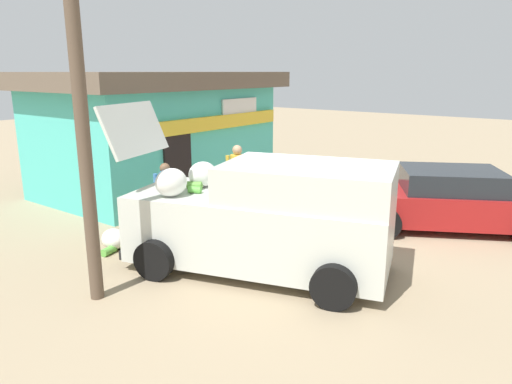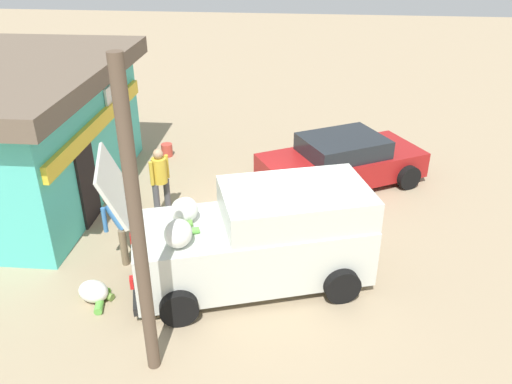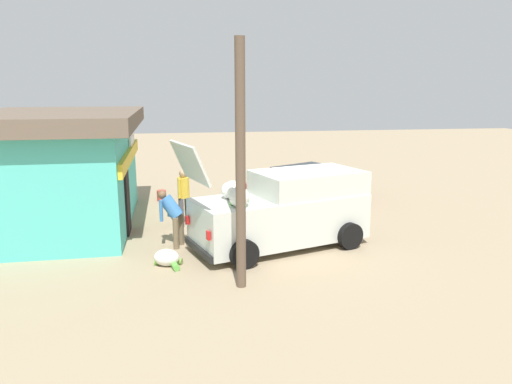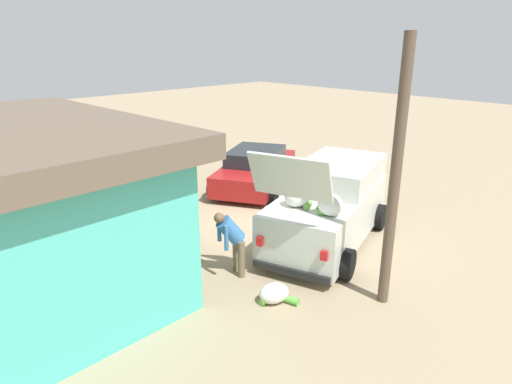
{
  "view_description": "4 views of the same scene",
  "coord_description": "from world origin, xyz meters",
  "px_view_note": "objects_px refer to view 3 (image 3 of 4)",
  "views": [
    {
      "loc": [
        -8.13,
        -4.9,
        3.36
      ],
      "look_at": [
        -0.8,
        0.73,
        1.01
      ],
      "focal_mm": 33.35,
      "sensor_mm": 36.0,
      "label": 1
    },
    {
      "loc": [
        -10.13,
        -1.14,
        6.31
      ],
      "look_at": [
        -0.48,
        -0.16,
        1.15
      ],
      "focal_mm": 36.31,
      "sensor_mm": 36.0,
      "label": 2
    },
    {
      "loc": [
        -13.51,
        2.26,
        4.03
      ],
      "look_at": [
        0.42,
        0.01,
        0.93
      ],
      "focal_mm": 33.6,
      "sensor_mm": 36.0,
      "label": 3
    },
    {
      "loc": [
        -8.01,
        8.15,
        4.84
      ],
      "look_at": [
        0.34,
        -0.06,
        0.81
      ],
      "focal_mm": 31.5,
      "sensor_mm": 36.0,
      "label": 4
    }
  ],
  "objects_px": {
    "parked_sedan": "(307,186)",
    "storefront_bar": "(60,168)",
    "delivery_van": "(285,209)",
    "vendor_standing": "(184,193)",
    "unloaded_banana_pile": "(167,258)",
    "paint_bucket": "(162,195)",
    "customer_bending": "(172,213)"
  },
  "relations": [
    {
      "from": "parked_sedan",
      "to": "customer_bending",
      "type": "xyz_separation_m",
      "value": [
        -3.97,
        4.61,
        0.25
      ]
    },
    {
      "from": "unloaded_banana_pile",
      "to": "delivery_van",
      "type": "bearing_deg",
      "value": -72.11
    },
    {
      "from": "storefront_bar",
      "to": "vendor_standing",
      "type": "xyz_separation_m",
      "value": [
        -0.65,
        -3.53,
        -0.75
      ]
    },
    {
      "from": "delivery_van",
      "to": "unloaded_banana_pile",
      "type": "xyz_separation_m",
      "value": [
        -0.96,
        2.97,
        -0.8
      ]
    },
    {
      "from": "storefront_bar",
      "to": "unloaded_banana_pile",
      "type": "xyz_separation_m",
      "value": [
        -3.87,
        -3.09,
        -1.56
      ]
    },
    {
      "from": "parked_sedan",
      "to": "storefront_bar",
      "type": "bearing_deg",
      "value": 100.65
    },
    {
      "from": "storefront_bar",
      "to": "unloaded_banana_pile",
      "type": "height_order",
      "value": "storefront_bar"
    },
    {
      "from": "storefront_bar",
      "to": "paint_bucket",
      "type": "height_order",
      "value": "storefront_bar"
    },
    {
      "from": "vendor_standing",
      "to": "paint_bucket",
      "type": "height_order",
      "value": "vendor_standing"
    },
    {
      "from": "parked_sedan",
      "to": "unloaded_banana_pile",
      "type": "distance_m",
      "value": 7.16
    },
    {
      "from": "parked_sedan",
      "to": "vendor_standing",
      "type": "relative_size",
      "value": 2.73
    },
    {
      "from": "storefront_bar",
      "to": "customer_bending",
      "type": "distance_m",
      "value": 4.16
    },
    {
      "from": "storefront_bar",
      "to": "vendor_standing",
      "type": "height_order",
      "value": "storefront_bar"
    },
    {
      "from": "parked_sedan",
      "to": "paint_bucket",
      "type": "height_order",
      "value": "parked_sedan"
    },
    {
      "from": "vendor_standing",
      "to": "paint_bucket",
      "type": "xyz_separation_m",
      "value": [
        3.37,
        0.77,
        -0.79
      ]
    },
    {
      "from": "storefront_bar",
      "to": "customer_bending",
      "type": "relative_size",
      "value": 4.77
    },
    {
      "from": "storefront_bar",
      "to": "parked_sedan",
      "type": "bearing_deg",
      "value": -79.35
    },
    {
      "from": "parked_sedan",
      "to": "unloaded_banana_pile",
      "type": "height_order",
      "value": "parked_sedan"
    },
    {
      "from": "vendor_standing",
      "to": "customer_bending",
      "type": "distance_m",
      "value": 1.88
    },
    {
      "from": "unloaded_banana_pile",
      "to": "paint_bucket",
      "type": "distance_m",
      "value": 6.61
    },
    {
      "from": "unloaded_banana_pile",
      "to": "parked_sedan",
      "type": "bearing_deg",
      "value": -41.56
    },
    {
      "from": "parked_sedan",
      "to": "customer_bending",
      "type": "distance_m",
      "value": 6.09
    },
    {
      "from": "delivery_van",
      "to": "vendor_standing",
      "type": "bearing_deg",
      "value": 48.07
    },
    {
      "from": "delivery_van",
      "to": "vendor_standing",
      "type": "height_order",
      "value": "delivery_van"
    },
    {
      "from": "delivery_van",
      "to": "storefront_bar",
      "type": "bearing_deg",
      "value": 64.32
    },
    {
      "from": "vendor_standing",
      "to": "paint_bucket",
      "type": "relative_size",
      "value": 4.5
    },
    {
      "from": "unloaded_banana_pile",
      "to": "paint_bucket",
      "type": "xyz_separation_m",
      "value": [
        6.6,
        0.33,
        0.02
      ]
    },
    {
      "from": "unloaded_banana_pile",
      "to": "paint_bucket",
      "type": "relative_size",
      "value": 2.01
    },
    {
      "from": "paint_bucket",
      "to": "delivery_van",
      "type": "bearing_deg",
      "value": -149.68
    },
    {
      "from": "unloaded_banana_pile",
      "to": "storefront_bar",
      "type": "bearing_deg",
      "value": 38.6
    },
    {
      "from": "delivery_van",
      "to": "unloaded_banana_pile",
      "type": "bearing_deg",
      "value": 107.89
    },
    {
      "from": "customer_bending",
      "to": "unloaded_banana_pile",
      "type": "xyz_separation_m",
      "value": [
        -1.37,
        0.12,
        -0.7
      ]
    }
  ]
}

